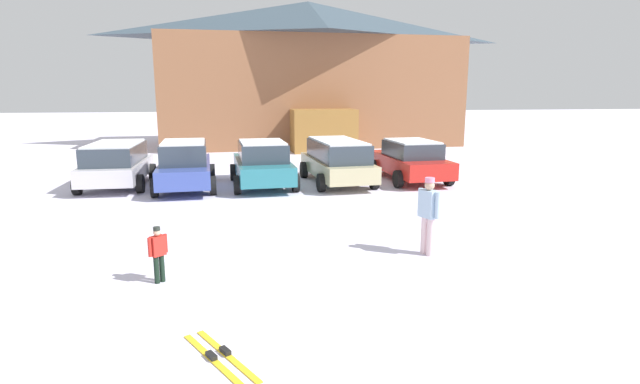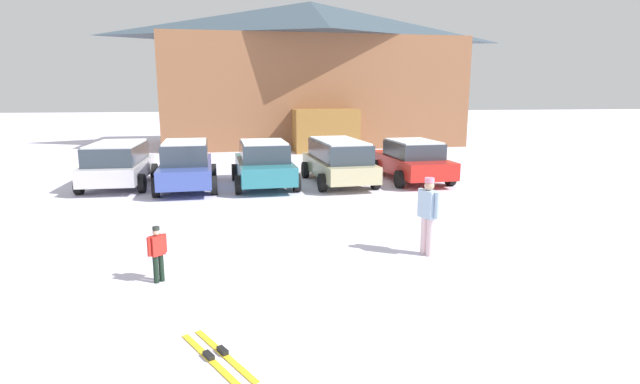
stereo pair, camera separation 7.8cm
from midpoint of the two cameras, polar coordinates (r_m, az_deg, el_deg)
The scene contains 9 objects.
ski_lodge at distance 33.21m, azimuth -1.01°, elevation 13.42°, with size 19.19×10.76×8.95m.
parked_silver_wagon at distance 19.42m, azimuth -21.98°, elevation 3.10°, with size 2.27×4.17×1.61m.
parked_blue_hatchback at distance 18.34m, azimuth -14.92°, elevation 3.04°, with size 2.32×4.75×1.71m.
parked_teal_hatchback at distance 18.25m, azimuth -6.33°, elevation 3.27°, with size 2.42×4.52×1.66m.
parked_beige_suv at distance 18.70m, azimuth 2.25°, elevation 3.69°, with size 2.45×4.86×1.64m.
parked_red_sedan at distance 19.64m, azimuth 10.51°, elevation 3.63°, with size 2.41×4.68×1.58m.
skier_adult_in_blue_parka at distance 10.71m, azimuth 12.47°, elevation -2.22°, with size 0.37×0.58×1.67m.
skier_child_in_red_jacket at distance 9.53m, azimuth -17.86°, elevation -6.43°, with size 0.31×0.28×1.05m.
pair_of_skis at distance 7.01m, azimuth -11.35°, elevation -17.91°, with size 1.07×1.58×0.08m.
Camera 2 is at (-1.60, -4.85, 3.44)m, focal length 28.00 mm.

